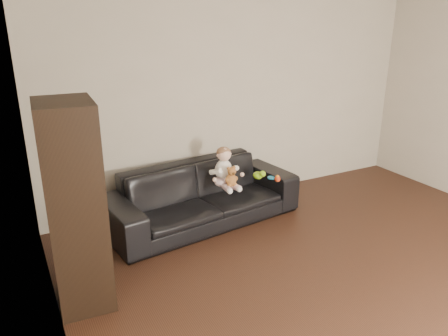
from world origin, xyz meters
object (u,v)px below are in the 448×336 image
baby (225,170)px  toy_blue_disc (272,178)px  sofa (202,195)px  toy_rattle (277,179)px  toy_green (258,175)px  cabinet (75,207)px  teddy_bear (231,177)px

baby → toy_blue_disc: bearing=-4.2°
toy_blue_disc → sofa: bearing=170.3°
toy_rattle → toy_blue_disc: bearing=86.9°
toy_green → toy_rattle: 0.24m
toy_blue_disc → toy_rattle: bearing=-93.1°
toy_rattle → toy_blue_disc: toy_rattle is taller
baby → toy_blue_disc: 0.65m
sofa → toy_green: bearing=-14.5°
baby → cabinet: bearing=-158.2°
toy_blue_disc → teddy_bear: bearing=-169.3°
cabinet → toy_blue_disc: (2.34, 0.73, -0.41)m
sofa → cabinet: size_ratio=1.32×
baby → toy_blue_disc: (0.62, -0.03, -0.20)m
sofa → teddy_bear: size_ratio=9.67×
teddy_bear → toy_blue_disc: bearing=6.9°
cabinet → toy_blue_disc: cabinet is taller
sofa → toy_blue_disc: size_ratio=20.89×
teddy_bear → toy_rattle: size_ratio=3.17×
teddy_bear → toy_green: (0.45, 0.17, -0.12)m
sofa → cabinet: cabinet is taller
baby → teddy_bear: size_ratio=2.01×
sofa → toy_blue_disc: (0.85, -0.15, 0.11)m
teddy_bear → toy_rattle: bearing=-4.7°
sofa → toy_blue_disc: sofa is taller
toy_green → baby: bearing=-176.0°
cabinet → toy_green: 2.35m
cabinet → toy_rattle: cabinet is taller
teddy_bear → toy_green: 0.50m
baby → teddy_bear: (0.01, -0.14, -0.04)m
cabinet → toy_rattle: bearing=18.1°
sofa → toy_rattle: size_ratio=30.68×
toy_green → toy_blue_disc: size_ratio=1.25×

